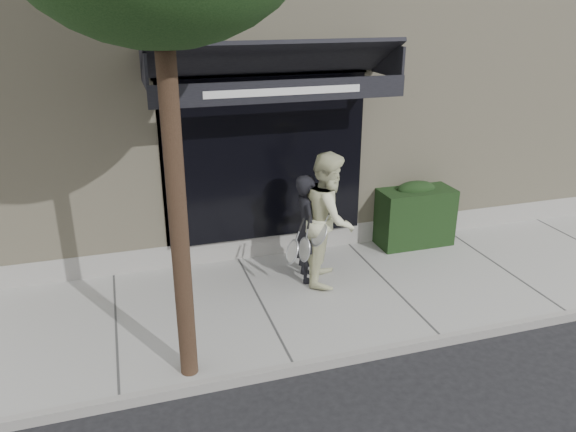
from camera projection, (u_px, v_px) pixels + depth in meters
name	position (u px, v px, depth m)	size (l,w,h in m)	color
ground	(387.00, 289.00, 8.63)	(80.00, 80.00, 0.00)	black
sidewalk	(387.00, 286.00, 8.61)	(20.00, 3.00, 0.12)	#999994
curb	(442.00, 340.00, 7.22)	(20.00, 0.10, 0.14)	gray
building_facade	(290.00, 70.00, 12.04)	(14.30, 8.04, 5.64)	tan
hedge	(414.00, 214.00, 9.81)	(1.30, 0.70, 1.14)	black
pedestrian_front	(307.00, 228.00, 8.42)	(0.69, 0.86, 1.67)	black
pedestrian_back	(329.00, 218.00, 8.35)	(1.10, 1.21, 2.02)	beige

